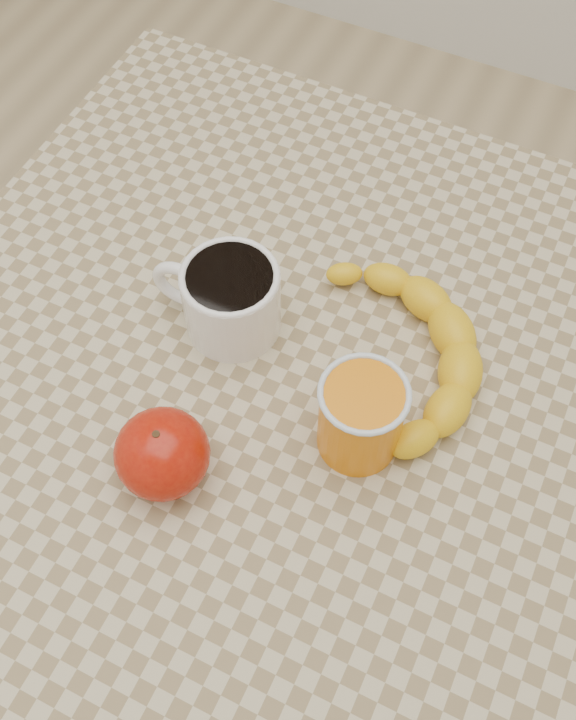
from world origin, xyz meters
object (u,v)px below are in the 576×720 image
at_px(coffee_mug, 229,297).
at_px(table, 288,411).
at_px(orange_juice_glass, 361,417).
at_px(banana, 399,358).
at_px(apple, 162,454).

bearing_deg(coffee_mug, table, -19.04).
distance_m(table, orange_juice_glass, 0.17).
bearing_deg(table, coffee_mug, 160.96).
distance_m(coffee_mug, banana, 0.18).
relative_size(coffee_mug, banana, 0.43).
height_order(apple, banana, apple).
distance_m(table, banana, 0.15).
xyz_separation_m(coffee_mug, apple, (0.02, -0.17, -0.01)).
relative_size(orange_juice_glass, apple, 1.09).
height_order(orange_juice_glass, apple, orange_juice_glass).
xyz_separation_m(table, coffee_mug, (-0.08, 0.03, 0.13)).
distance_m(orange_juice_glass, banana, 0.09).
bearing_deg(orange_juice_glass, banana, 86.71).
relative_size(apple, banana, 0.27).
distance_m(coffee_mug, apple, 0.17).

